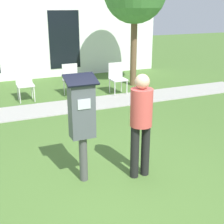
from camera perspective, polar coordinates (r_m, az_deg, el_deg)
The scene contains 8 objects.
ground_plane at distance 4.55m, azimuth -0.07°, elevation -13.99°, with size 40.00×40.00×0.00m, color #476B2D.
sidewalk at distance 7.97m, azimuth -11.26°, elevation 0.59°, with size 12.00×1.10×0.02m.
building_facade at distance 11.25m, azimuth -16.04°, elevation 13.83°, with size 10.00×0.26×3.20m.
parking_meter at distance 4.36m, azimuth -5.52°, elevation -0.68°, with size 0.44×0.31×1.59m.
person_standing at distance 4.51m, azimuth 5.34°, elevation -1.19°, with size 0.32×0.32×1.58m.
outdoor_chair_left at distance 8.77m, azimuth -15.71°, elevation 5.47°, with size 0.44×0.44×0.90m.
outdoor_chair_middle at distance 8.96m, azimuth -7.50°, elevation 6.29°, with size 0.44×0.44×0.90m.
outdoor_chair_right at distance 9.09m, azimuth 0.91°, elevation 6.64°, with size 0.44×0.44×0.90m.
Camera 1 is at (-1.51, -3.51, 2.48)m, focal length 50.00 mm.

